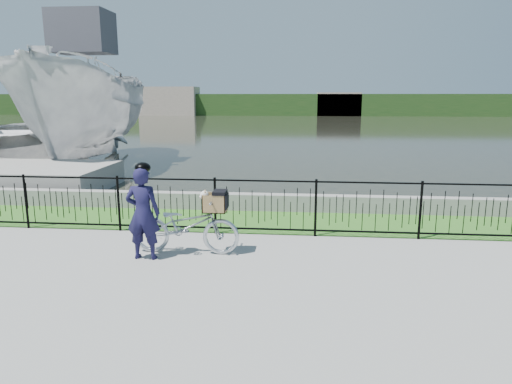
# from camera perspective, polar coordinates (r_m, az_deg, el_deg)

# --- Properties ---
(ground) EXTENTS (120.00, 120.00, 0.00)m
(ground) POSITION_cam_1_polar(r_m,az_deg,el_deg) (7.69, 0.18, -8.88)
(ground) COLOR gray
(ground) RESTS_ON ground
(grass_strip) EXTENTS (60.00, 2.00, 0.01)m
(grass_strip) POSITION_cam_1_polar(r_m,az_deg,el_deg) (10.15, 1.53, -3.66)
(grass_strip) COLOR #336A21
(grass_strip) RESTS_ON ground
(water) EXTENTS (120.00, 120.00, 0.00)m
(water) POSITION_cam_1_polar(r_m,az_deg,el_deg) (40.25, 4.55, 8.00)
(water) COLOR #27281E
(water) RESTS_ON ground
(quay_wall) EXTENTS (60.00, 0.30, 0.40)m
(quay_wall) POSITION_cam_1_polar(r_m,az_deg,el_deg) (11.07, 1.90, -1.30)
(quay_wall) COLOR gray
(quay_wall) RESTS_ON ground
(fence) EXTENTS (14.00, 0.06, 1.15)m
(fence) POSITION_cam_1_polar(r_m,az_deg,el_deg) (9.04, 1.12, -1.87)
(fence) COLOR black
(fence) RESTS_ON ground
(far_treeline) EXTENTS (120.00, 6.00, 3.00)m
(far_treeline) POSITION_cam_1_polar(r_m,az_deg,el_deg) (67.17, 4.98, 10.83)
(far_treeline) COLOR #27481B
(far_treeline) RESTS_ON ground
(far_building_left) EXTENTS (8.00, 4.00, 4.00)m
(far_building_left) POSITION_cam_1_polar(r_m,az_deg,el_deg) (67.78, -10.73, 11.10)
(far_building_left) COLOR #A09181
(far_building_left) RESTS_ON ground
(far_building_right) EXTENTS (6.00, 3.00, 3.20)m
(far_building_right) POSITION_cam_1_polar(r_m,az_deg,el_deg) (65.88, 10.28, 10.75)
(far_building_right) COLOR #A09181
(far_building_right) RESTS_ON ground
(bicycle_rig) EXTENTS (1.89, 0.66, 1.16)m
(bicycle_rig) POSITION_cam_1_polar(r_m,az_deg,el_deg) (8.11, -8.67, -4.11)
(bicycle_rig) COLOR silver
(bicycle_rig) RESTS_ON ground
(cyclist) EXTENTS (0.58, 0.39, 1.66)m
(cyclist) POSITION_cam_1_polar(r_m,az_deg,el_deg) (7.90, -13.96, -2.41)
(cyclist) COLOR #161336
(cyclist) RESTS_ON ground
(boat_near) EXTENTS (5.55, 11.21, 5.95)m
(boat_near) POSITION_cam_1_polar(r_m,az_deg,el_deg) (19.73, -20.29, 9.56)
(boat_near) COLOR silver
(boat_near) RESTS_ON water
(boat_far) EXTENTS (9.52, 11.89, 2.19)m
(boat_far) POSITION_cam_1_polar(r_m,az_deg,el_deg) (22.41, -26.92, 6.47)
(boat_far) COLOR silver
(boat_far) RESTS_ON water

